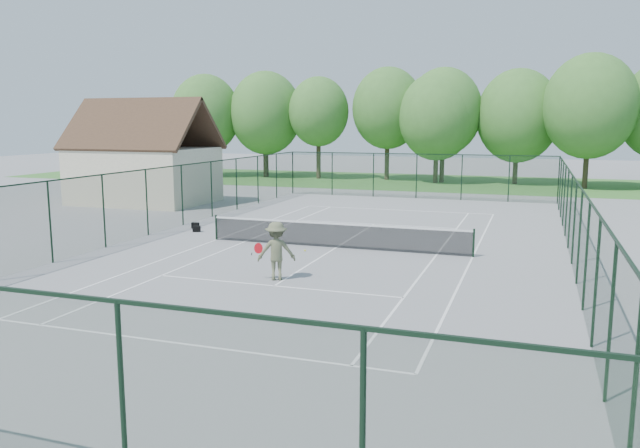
{
  "coord_description": "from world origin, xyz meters",
  "views": [
    {
      "loc": [
        7.57,
        -23.91,
        5.07
      ],
      "look_at": [
        0.0,
        -2.0,
        1.3
      ],
      "focal_mm": 35.0,
      "sensor_mm": 36.0,
      "label": 1
    }
  ],
  "objects": [
    {
      "name": "ground",
      "position": [
        0.0,
        0.0,
        0.0
      ],
      "size": [
        140.0,
        140.0,
        0.0
      ],
      "primitive_type": "plane",
      "color": "gray",
      "rests_on": "ground"
    },
    {
      "name": "tree_line_far",
      "position": [
        0.0,
        30.0,
        5.99
      ],
      "size": [
        39.4,
        6.4,
        9.7
      ],
      "color": "#403423",
      "rests_on": "ground"
    },
    {
      "name": "tennis_player",
      "position": [
        -0.25,
        -5.62,
        0.96
      ],
      "size": [
        1.76,
        1.14,
        1.91
      ],
      "color": "#606545",
      "rests_on": "ground"
    },
    {
      "name": "grass_far",
      "position": [
        0.0,
        30.0,
        0.01
      ],
      "size": [
        80.0,
        16.0,
        0.01
      ],
      "primitive_type": "cube",
      "color": "#418032",
      "rests_on": "ground"
    },
    {
      "name": "sports_bag_b",
      "position": [
        -7.35,
        1.48,
        0.14
      ],
      "size": [
        0.41,
        0.33,
        0.28
      ],
      "primitive_type": "cube",
      "rotation": [
        0.0,
        0.0,
        0.38
      ],
      "color": "black",
      "rests_on": "ground"
    },
    {
      "name": "sports_bag_a",
      "position": [
        -7.94,
        2.38,
        0.14
      ],
      "size": [
        0.35,
        0.22,
        0.27
      ],
      "primitive_type": "cube",
      "rotation": [
        0.0,
        0.0,
        0.05
      ],
      "color": "black",
      "rests_on": "ground"
    },
    {
      "name": "fence_enclosure",
      "position": [
        0.0,
        0.0,
        1.56
      ],
      "size": [
        18.05,
        36.05,
        3.02
      ],
      "color": "#1B3720",
      "rests_on": "ground"
    },
    {
      "name": "court_lines",
      "position": [
        0.0,
        0.0,
        0.0
      ],
      "size": [
        11.05,
        23.85,
        0.01
      ],
      "color": "white",
      "rests_on": "ground"
    },
    {
      "name": "tennis_net",
      "position": [
        0.0,
        0.0,
        0.58
      ],
      "size": [
        11.08,
        0.08,
        1.1
      ],
      "color": "black",
      "rests_on": "ground"
    },
    {
      "name": "utility_building",
      "position": [
        -16.0,
        10.0,
        3.12
      ],
      "size": [
        8.6,
        6.27,
        6.63
      ],
      "color": "beige",
      "rests_on": "ground"
    }
  ]
}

